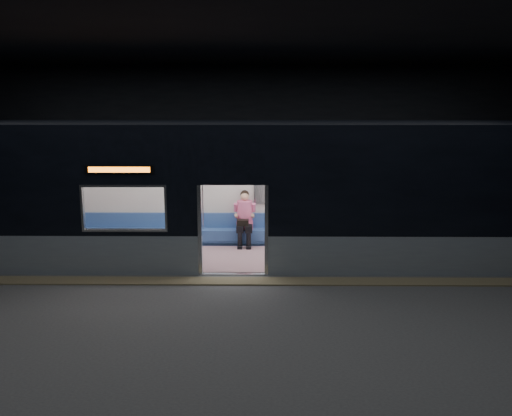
{
  "coord_description": "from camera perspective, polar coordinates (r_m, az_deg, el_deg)",
  "views": [
    {
      "loc": [
        0.63,
        -10.63,
        3.83
      ],
      "look_at": [
        0.5,
        2.3,
        1.29
      ],
      "focal_mm": 38.0,
      "sensor_mm": 36.0,
      "label": 1
    }
  ],
  "objects": [
    {
      "name": "metro_car",
      "position": [
        13.34,
        -2.12,
        2.55
      ],
      "size": [
        18.0,
        3.04,
        3.35
      ],
      "color": "#90A0AC",
      "rests_on": "station_floor"
    },
    {
      "name": "transit_map",
      "position": [
        14.68,
        1.76,
        1.78
      ],
      "size": [
        0.92,
        0.03,
        0.6
      ],
      "primitive_type": "cube",
      "color": "white",
      "rests_on": "metro_car"
    },
    {
      "name": "passenger",
      "position": [
        14.5,
        -1.2,
        -0.79
      ],
      "size": [
        0.47,
        0.78,
        1.47
      ],
      "rotation": [
        0.0,
        0.0,
        -0.15
      ],
      "color": "black",
      "rests_on": "metro_car"
    },
    {
      "name": "tactile_strip",
      "position": [
        11.83,
        -2.51,
        -7.71
      ],
      "size": [
        22.8,
        0.5,
        0.03
      ],
      "primitive_type": "cube",
      "color": "#8C7F59",
      "rests_on": "station_floor"
    },
    {
      "name": "station_envelope",
      "position": [
        10.65,
        -2.84,
        10.21
      ],
      "size": [
        24.0,
        14.0,
        5.0
      ],
      "color": "black",
      "rests_on": "station_floor"
    },
    {
      "name": "handbag",
      "position": [
        14.28,
        -1.4,
        -1.54
      ],
      "size": [
        0.35,
        0.31,
        0.15
      ],
      "primitive_type": "cube",
      "rotation": [
        0.0,
        0.0,
        -0.16
      ],
      "color": "black",
      "rests_on": "passenger"
    },
    {
      "name": "station_floor",
      "position": [
        11.32,
        -2.66,
        -8.7
      ],
      "size": [
        24.0,
        14.0,
        0.01
      ],
      "primitive_type": "cube",
      "color": "#47494C",
      "rests_on": "ground"
    }
  ]
}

